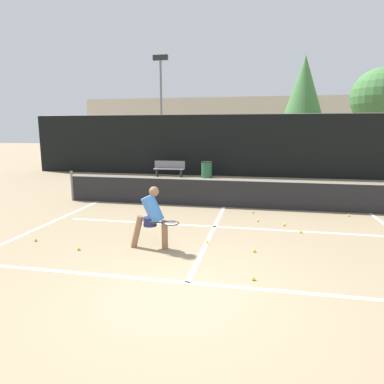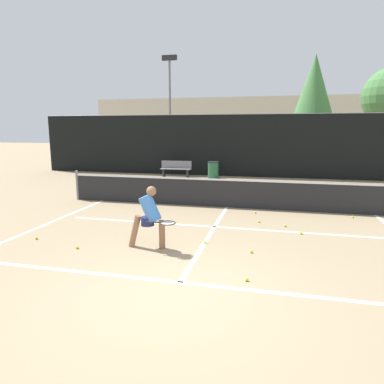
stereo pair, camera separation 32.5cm
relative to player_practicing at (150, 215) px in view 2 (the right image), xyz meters
name	(u,v)px [view 2 (the right image)]	position (x,y,z in m)	size (l,w,h in m)	color
ground_plane	(173,294)	(1.10, -1.92, -0.74)	(100.00, 100.00, 0.00)	#937F60
court_baseline_near	(180,283)	(1.10, -1.52, -0.74)	(11.00, 0.10, 0.01)	white
court_service_line	(215,227)	(1.10, 1.91, -0.74)	(8.25, 0.10, 0.01)	white
court_center_mark	(211,233)	(1.10, 1.38, -0.74)	(0.10, 5.79, 0.01)	white
court_sideline_left	(53,221)	(-3.41, 1.38, -0.74)	(0.10, 6.79, 0.01)	white
net	(227,192)	(1.10, 4.27, -0.23)	(11.09, 0.09, 1.07)	slate
fence_back	(247,146)	(1.10, 11.86, 0.92)	(24.00, 0.06, 3.33)	black
player_practicing	(150,215)	(0.00, 0.00, 0.00)	(1.15, 0.54, 1.37)	#8C6042
tennis_ball_scattered_0	(205,242)	(1.11, 0.56, -0.71)	(0.07, 0.07, 0.07)	#D1E033
tennis_ball_scattered_1	(301,233)	(3.28, 1.79, -0.71)	(0.07, 0.07, 0.07)	#D1E033
tennis_ball_scattered_2	(247,279)	(2.19, -1.20, -0.71)	(0.07, 0.07, 0.07)	#D1E033
tennis_ball_scattered_3	(353,217)	(4.86, 3.77, -0.71)	(0.07, 0.07, 0.07)	#D1E033
tennis_ball_scattered_4	(152,225)	(-0.56, 1.62, -0.71)	(0.07, 0.07, 0.07)	#D1E033
tennis_ball_scattered_5	(259,221)	(2.22, 2.64, -0.71)	(0.07, 0.07, 0.07)	#D1E033
tennis_ball_scattered_6	(251,251)	(2.17, 0.19, -0.71)	(0.07, 0.07, 0.07)	#D1E033
tennis_ball_scattered_8	(36,238)	(-2.81, -0.09, -0.71)	(0.07, 0.07, 0.07)	#D1E033
tennis_ball_scattered_9	(77,247)	(-1.52, -0.44, -0.71)	(0.07, 0.07, 0.07)	#D1E033
tennis_ball_scattered_10	(285,226)	(2.92, 2.36, -0.71)	(0.07, 0.07, 0.07)	#D1E033
tennis_ball_scattered_11	(255,212)	(2.06, 3.65, -0.71)	(0.07, 0.07, 0.07)	#D1E033
courtside_bench	(176,168)	(-2.55, 10.85, -0.27)	(1.67, 0.44, 0.86)	slate
trash_bin	(213,170)	(-0.52, 10.82, -0.30)	(0.58, 0.58, 0.88)	#28603D
parked_car	(245,161)	(0.84, 14.16, -0.11)	(1.63, 3.96, 1.48)	navy
floodlight_mast	(170,95)	(-5.15, 18.33, 4.29)	(1.10, 0.24, 7.81)	slate
tree_west	(314,87)	(5.12, 19.88, 4.72)	(2.90, 2.90, 7.74)	brown
building_far	(261,126)	(1.10, 30.34, 2.14)	(36.00, 2.40, 5.75)	beige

